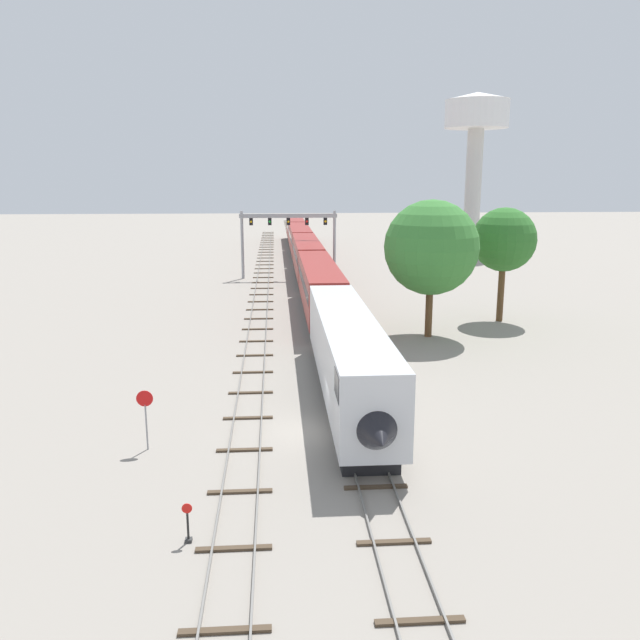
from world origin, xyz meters
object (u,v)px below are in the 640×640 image
object	(u,v)px
trackside_tree_mid	(504,240)
switch_stand	(188,528)
water_tower	(476,127)
stop_sign	(145,411)
passenger_train	(307,257)
trackside_tree_left	(431,248)
signal_gantry	(288,229)

from	to	relation	value
trackside_tree_mid	switch_stand	bearing A→B (deg)	-124.49
water_tower	switch_stand	xyz separation A→B (m)	(-35.45, -82.93, -19.81)
water_tower	switch_stand	distance (m)	92.34
switch_stand	stop_sign	distance (m)	8.50
switch_stand	trackside_tree_mid	size ratio (longest dim) A/B	0.15
passenger_train	trackside_tree_left	xyz separation A→B (m)	(8.12, -30.95, 4.46)
stop_sign	trackside_tree_left	size ratio (longest dim) A/B	0.27
water_tower	passenger_train	bearing A→B (deg)	-139.95
signal_gantry	trackside_tree_left	size ratio (longest dim) A/B	1.12
water_tower	trackside_tree_left	world-z (taller)	water_tower
signal_gantry	stop_sign	xyz separation A→B (m)	(-7.75, -51.24, -4.27)
signal_gantry	water_tower	distance (m)	41.28
passenger_train	stop_sign	xyz separation A→B (m)	(-10.00, -51.22, -0.74)
water_tower	stop_sign	bearing A→B (deg)	-117.07
switch_stand	trackside_tree_left	world-z (taller)	trackside_tree_left
signal_gantry	switch_stand	world-z (taller)	signal_gantry
water_tower	trackside_tree_left	size ratio (longest dim) A/B	2.37
switch_stand	trackside_tree_mid	bearing A→B (deg)	55.51
passenger_train	signal_gantry	size ratio (longest dim) A/B	9.25
trackside_tree_left	water_tower	bearing A→B (deg)	69.73
signal_gantry	water_tower	world-z (taller)	water_tower
trackside_tree_mid	signal_gantry	bearing A→B (deg)	124.75
signal_gantry	trackside_tree_mid	xyz separation A→B (m)	(17.97, -25.91, 0.98)
stop_sign	trackside_tree_left	xyz separation A→B (m)	(18.12, 20.27, 5.20)
trackside_tree_mid	trackside_tree_left	bearing A→B (deg)	-146.31
passenger_train	stop_sign	size ratio (longest dim) A/B	38.85
passenger_train	trackside_tree_mid	distance (m)	30.62
signal_gantry	trackside_tree_mid	size ratio (longest dim) A/B	1.22
trackside_tree_left	trackside_tree_mid	world-z (taller)	trackside_tree_left
stop_sign	passenger_train	bearing A→B (deg)	78.95
signal_gantry	water_tower	size ratio (longest dim) A/B	0.47
signal_gantry	trackside_tree_left	world-z (taller)	trackside_tree_left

